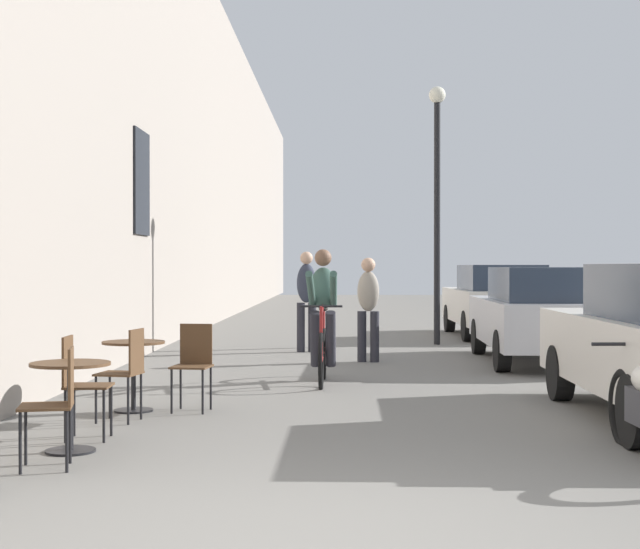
% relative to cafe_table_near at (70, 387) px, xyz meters
% --- Properties ---
extents(ground_plane, '(88.00, 88.00, 0.00)m').
position_rel_cafe_table_near_xyz_m(ground_plane, '(2.10, -2.55, -0.52)').
color(ground_plane, slate).
extents(building_facade_left, '(0.54, 68.00, 8.64)m').
position_rel_cafe_table_near_xyz_m(building_facade_left, '(-1.35, 11.45, 3.80)').
color(building_facade_left, gray).
rests_on(building_facade_left, ground_plane).
extents(cafe_table_near, '(0.64, 0.64, 0.72)m').
position_rel_cafe_table_near_xyz_m(cafe_table_near, '(0.00, 0.00, 0.00)').
color(cafe_table_near, black).
rests_on(cafe_table_near, ground_plane).
extents(cafe_chair_near_toward_street, '(0.45, 0.45, 0.89)m').
position_rel_cafe_table_near_xyz_m(cafe_chair_near_toward_street, '(0.07, -0.61, -0.00)').
color(cafe_chair_near_toward_street, black).
rests_on(cafe_chair_near_toward_street, ground_plane).
extents(cafe_chair_near_toward_wall, '(0.40, 0.40, 0.89)m').
position_rel_cafe_table_near_xyz_m(cafe_chair_near_toward_wall, '(-0.08, 0.55, -0.00)').
color(cafe_chair_near_toward_wall, black).
rests_on(cafe_chair_near_toward_wall, ground_plane).
extents(cafe_table_mid, '(0.64, 0.64, 0.72)m').
position_rel_cafe_table_near_xyz_m(cafe_table_mid, '(0.04, 2.13, 0.00)').
color(cafe_table_mid, black).
rests_on(cafe_table_mid, ground_plane).
extents(cafe_chair_mid_toward_street, '(0.42, 0.42, 0.89)m').
position_rel_cafe_table_near_xyz_m(cafe_chair_mid_toward_street, '(0.64, 2.21, -0.00)').
color(cafe_chair_mid_toward_street, black).
rests_on(cafe_chair_mid_toward_street, ground_plane).
extents(cafe_chair_mid_toward_wall, '(0.44, 0.44, 0.89)m').
position_rel_cafe_table_near_xyz_m(cafe_chair_mid_toward_wall, '(0.11, 1.48, -0.00)').
color(cafe_chair_mid_toward_wall, black).
rests_on(cafe_chair_mid_toward_wall, ground_plane).
extents(cyclist_on_bicycle, '(0.52, 1.76, 1.74)m').
position_rel_cafe_table_near_xyz_m(cyclist_on_bicycle, '(1.93, 4.62, 0.29)').
color(cyclist_on_bicycle, black).
rests_on(cyclist_on_bicycle, ground_plane).
extents(pedestrian_near, '(0.37, 0.28, 1.62)m').
position_rel_cafe_table_near_xyz_m(pedestrian_near, '(2.59, 7.20, 0.39)').
color(pedestrian_near, '#26262D').
rests_on(pedestrian_near, ground_plane).
extents(pedestrian_mid, '(0.38, 0.30, 1.74)m').
position_rel_cafe_table_near_xyz_m(pedestrian_mid, '(1.57, 8.89, 0.46)').
color(pedestrian_mid, '#26262D').
rests_on(pedestrian_mid, ground_plane).
extents(street_lamp, '(0.32, 0.32, 4.90)m').
position_rel_cafe_table_near_xyz_m(street_lamp, '(3.99, 10.52, 2.59)').
color(street_lamp, black).
rests_on(street_lamp, ground_plane).
extents(parked_car_second, '(1.83, 4.18, 1.47)m').
position_rel_cafe_table_near_xyz_m(parked_car_second, '(5.24, 7.07, 0.24)').
color(parked_car_second, '#B7B7BC').
rests_on(parked_car_second, ground_plane).
extents(parked_car_third, '(1.85, 4.28, 1.51)m').
position_rel_cafe_table_near_xyz_m(parked_car_third, '(5.44, 12.49, 0.26)').
color(parked_car_third, beige).
rests_on(parked_car_third, ground_plane).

